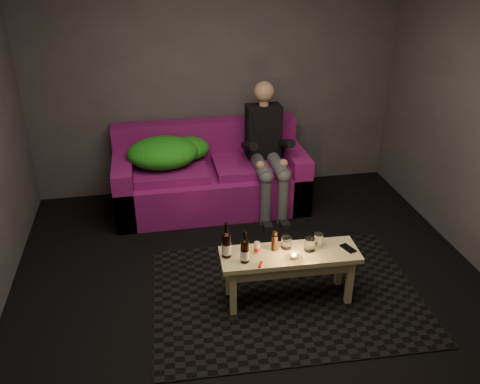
% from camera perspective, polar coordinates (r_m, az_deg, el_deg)
% --- Properties ---
extents(floor, '(4.50, 4.50, 0.00)m').
position_cam_1_polar(floor, '(4.13, 2.29, -12.90)').
color(floor, black).
rests_on(floor, ground).
extents(room, '(4.50, 4.50, 4.50)m').
position_cam_1_polar(room, '(3.76, 1.14, 11.54)').
color(room, silver).
rests_on(room, ground).
extents(rug, '(2.22, 1.66, 0.01)m').
position_cam_1_polar(rug, '(4.27, 5.17, -11.33)').
color(rug, black).
rests_on(rug, floor).
extents(sofa, '(1.99, 0.89, 0.85)m').
position_cam_1_polar(sofa, '(5.46, -3.41, 1.61)').
color(sofa, '#750F5E').
rests_on(sofa, floor).
extents(green_blanket, '(0.87, 0.60, 0.30)m').
position_cam_1_polar(green_blanket, '(5.28, -8.21, 4.46)').
color(green_blanket, green).
rests_on(green_blanket, sofa).
extents(person, '(0.36, 0.83, 1.33)m').
position_cam_1_polar(person, '(5.26, 3.00, 5.09)').
color(person, black).
rests_on(person, sofa).
extents(coffee_table, '(1.09, 0.39, 0.44)m').
position_cam_1_polar(coffee_table, '(4.02, 5.57, -7.74)').
color(coffee_table, '#D4C27C').
rests_on(coffee_table, rug).
extents(beer_bottle_a, '(0.07, 0.07, 0.29)m').
position_cam_1_polar(beer_bottle_a, '(3.86, -1.54, -5.90)').
color(beer_bottle_a, black).
rests_on(beer_bottle_a, coffee_table).
extents(beer_bottle_b, '(0.07, 0.07, 0.27)m').
position_cam_1_polar(beer_bottle_b, '(3.80, 0.53, -6.60)').
color(beer_bottle_b, black).
rests_on(beer_bottle_b, coffee_table).
extents(salt_shaker, '(0.05, 0.05, 0.09)m').
position_cam_1_polar(salt_shaker, '(3.93, 1.93, -6.26)').
color(salt_shaker, silver).
rests_on(salt_shaker, coffee_table).
extents(pepper_mill, '(0.06, 0.06, 0.13)m').
position_cam_1_polar(pepper_mill, '(3.96, 3.89, -5.70)').
color(pepper_mill, black).
rests_on(pepper_mill, coffee_table).
extents(tumbler_back, '(0.10, 0.10, 0.10)m').
position_cam_1_polar(tumbler_back, '(4.00, 5.23, -5.68)').
color(tumbler_back, white).
rests_on(tumbler_back, coffee_table).
extents(tealight, '(0.07, 0.07, 0.05)m').
position_cam_1_polar(tealight, '(3.90, 6.08, -7.16)').
color(tealight, white).
rests_on(tealight, coffee_table).
extents(tumbler_front, '(0.10, 0.10, 0.11)m').
position_cam_1_polar(tumbler_front, '(3.99, 7.84, -5.86)').
color(tumbler_front, white).
rests_on(tumbler_front, coffee_table).
extents(steel_cup, '(0.09, 0.09, 0.10)m').
position_cam_1_polar(steel_cup, '(4.07, 8.78, -5.31)').
color(steel_cup, silver).
rests_on(steel_cup, coffee_table).
extents(smartphone, '(0.11, 0.15, 0.01)m').
position_cam_1_polar(smartphone, '(4.09, 12.03, -6.20)').
color(smartphone, black).
rests_on(smartphone, coffee_table).
extents(red_lighter, '(0.05, 0.08, 0.01)m').
position_cam_1_polar(red_lighter, '(3.82, 2.30, -8.14)').
color(red_lighter, '#B71F0B').
rests_on(red_lighter, coffee_table).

